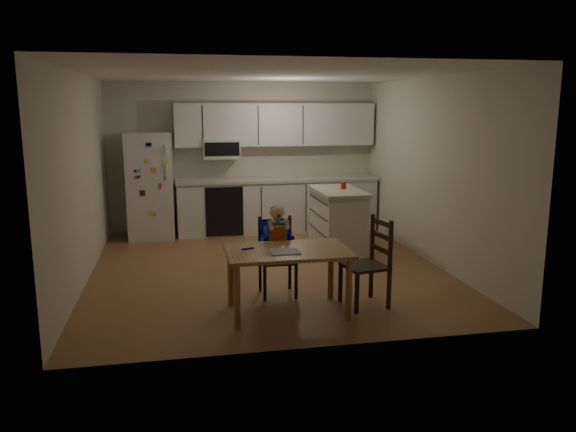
# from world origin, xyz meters

# --- Properties ---
(room) EXTENTS (4.52, 5.01, 2.51)m
(room) POSITION_xyz_m (0.00, 0.48, 1.25)
(room) COLOR olive
(room) RESTS_ON ground
(refrigerator) EXTENTS (0.72, 0.70, 1.70)m
(refrigerator) POSITION_xyz_m (-1.55, 2.15, 0.85)
(refrigerator) COLOR silver
(refrigerator) RESTS_ON ground
(kitchen_run) EXTENTS (3.37, 0.62, 2.15)m
(kitchen_run) POSITION_xyz_m (0.50, 2.24, 0.88)
(kitchen_run) COLOR silver
(kitchen_run) RESTS_ON ground
(kitchen_island) EXTENTS (0.64, 1.22, 0.90)m
(kitchen_island) POSITION_xyz_m (1.19, 0.83, 0.45)
(kitchen_island) COLOR silver
(kitchen_island) RESTS_ON ground
(red_cup) EXTENTS (0.08, 0.08, 0.10)m
(red_cup) POSITION_xyz_m (1.29, 0.87, 0.95)
(red_cup) COLOR #B61F0E
(red_cup) RESTS_ON kitchen_island
(dining_table) EXTENTS (1.25, 0.81, 0.67)m
(dining_table) POSITION_xyz_m (-0.05, -1.60, 0.58)
(dining_table) COLOR olive
(dining_table) RESTS_ON ground
(napkin) EXTENTS (0.29, 0.25, 0.01)m
(napkin) POSITION_xyz_m (-0.09, -1.69, 0.68)
(napkin) COLOR #B3B3B8
(napkin) RESTS_ON dining_table
(toddler_spoon) EXTENTS (0.12, 0.06, 0.02)m
(toddler_spoon) POSITION_xyz_m (-0.45, -1.51, 0.68)
(toddler_spoon) COLOR #0B0EBE
(toddler_spoon) RESTS_ON dining_table
(chair_booster) EXTENTS (0.39, 0.39, 1.03)m
(chair_booster) POSITION_xyz_m (-0.05, -0.99, 0.62)
(chair_booster) COLOR black
(chair_booster) RESTS_ON ground
(chair_side) EXTENTS (0.49, 0.49, 0.95)m
(chair_side) POSITION_xyz_m (0.90, -1.54, 0.54)
(chair_side) COLOR black
(chair_side) RESTS_ON ground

